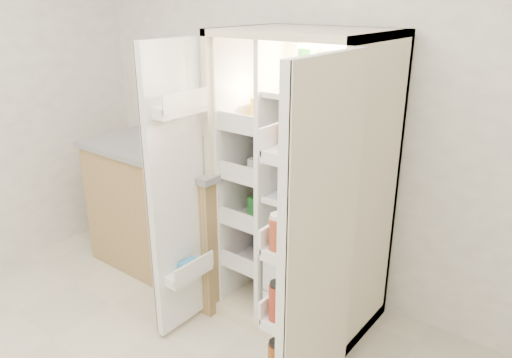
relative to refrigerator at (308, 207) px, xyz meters
The scene contains 5 objects.
wall_back 0.72m from the refrigerator, 114.98° to the left, with size 4.00×0.02×2.70m, color white.
refrigerator is the anchor object (origin of this frame).
freezer_door 0.81m from the refrigerator, 130.44° to the right, with size 0.15×0.40×1.72m.
fridge_door 0.85m from the refrigerator, 56.28° to the right, with size 0.17×0.58×1.72m.
kitchen_counter 1.11m from the refrigerator, behind, with size 1.33×0.71×0.96m.
Camera 1 is at (1.58, -0.70, 1.96)m, focal length 34.00 mm.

